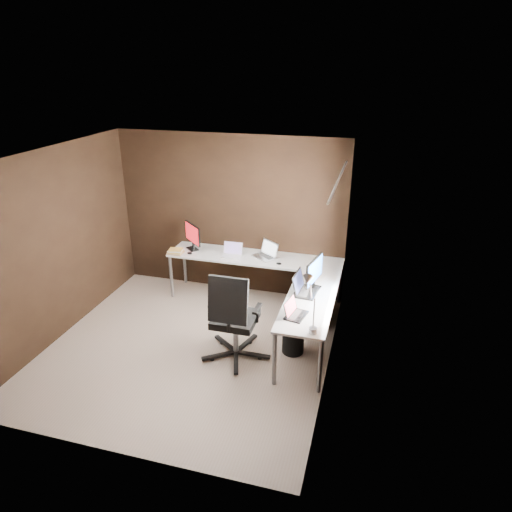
{
  "coord_description": "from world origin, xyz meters",
  "views": [
    {
      "loc": [
        2.18,
        -4.6,
        3.49
      ],
      "look_at": [
        0.65,
        0.95,
        0.99
      ],
      "focal_mm": 32.0,
      "sensor_mm": 36.0,
      "label": 1
    }
  ],
  "objects": [
    {
      "name": "laptop_silver",
      "position": [
        0.65,
        1.55,
        0.78
      ],
      "size": [
        0.43,
        0.41,
        0.24
      ],
      "rotation": [
        0.0,
        0.0,
        -0.64
      ],
      "color": "silver",
      "rests_on": "desk"
    },
    {
      "name": "office_chair",
      "position": [
        0.64,
        -0.03,
        0.35
      ],
      "size": [
        0.68,
        0.68,
        1.21
      ],
      "rotation": [
        0.0,
        0.0,
        -0.0
      ],
      "color": "black",
      "rests_on": "ground"
    },
    {
      "name": "laptop_black_big",
      "position": [
        1.38,
        0.57,
        0.79
      ],
      "size": [
        0.31,
        0.42,
        0.26
      ],
      "rotation": [
        0.0,
        0.0,
        1.49
      ],
      "color": "black",
      "rests_on": "desk"
    },
    {
      "name": "monitor_right",
      "position": [
        1.5,
        0.69,
        0.97
      ],
      "size": [
        0.17,
        0.51,
        0.43
      ],
      "rotation": [
        0.0,
        0.0,
        1.35
      ],
      "color": "black",
      "rests_on": "desk"
    },
    {
      "name": "desk_lamp",
      "position": [
        1.59,
        -0.28,
        1.15
      ],
      "size": [
        0.2,
        0.24,
        0.66
      ],
      "rotation": [
        0.0,
        0.0,
        0.24
      ],
      "color": "slate",
      "rests_on": "desk"
    },
    {
      "name": "desk",
      "position": [
        0.84,
        1.04,
        0.68
      ],
      "size": [
        2.65,
        2.25,
        0.73
      ],
      "color": "silver",
      "rests_on": "ground"
    },
    {
      "name": "book_stack",
      "position": [
        -0.73,
        1.3,
        0.76
      ],
      "size": [
        0.24,
        0.2,
        0.07
      ],
      "rotation": [
        0.0,
        0.0,
        0.08
      ],
      "color": "#A48358",
      "rests_on": "desk"
    },
    {
      "name": "wastebasket",
      "position": [
        1.33,
        0.28,
        0.16
      ],
      "size": [
        0.34,
        0.34,
        0.32
      ],
      "primitive_type": "cylinder",
      "rotation": [
        0.0,
        0.0,
        -0.24
      ],
      "color": "black",
      "rests_on": "ground"
    },
    {
      "name": "room",
      "position": [
        0.34,
        0.07,
        1.28
      ],
      "size": [
        3.6,
        3.6,
        2.5
      ],
      "color": "#A28E7E",
      "rests_on": "ground"
    },
    {
      "name": "laptop_white",
      "position": [
        0.14,
        1.45,
        0.77
      ],
      "size": [
        0.3,
        0.21,
        0.2
      ],
      "rotation": [
        0.0,
        0.0,
        0.02
      ],
      "color": "silver",
      "rests_on": "desk"
    },
    {
      "name": "mouse_left",
      "position": [
        -0.51,
        1.33,
        0.75
      ],
      "size": [
        0.1,
        0.08,
        0.03
      ],
      "primitive_type": "ellipsoid",
      "rotation": [
        0.0,
        0.0,
        0.25
      ],
      "color": "black",
      "rests_on": "desk"
    },
    {
      "name": "monitor_left",
      "position": [
        -0.54,
        1.54,
        0.96
      ],
      "size": [
        0.37,
        0.34,
        0.41
      ],
      "rotation": [
        0.0,
        0.0,
        -0.74
      ],
      "color": "black",
      "rests_on": "desk"
    },
    {
      "name": "laptop_black_small",
      "position": [
        1.38,
        -0.04,
        0.78
      ],
      "size": [
        0.27,
        0.34,
        0.2
      ],
      "rotation": [
        0.0,
        0.0,
        1.38
      ],
      "color": "black",
      "rests_on": "desk"
    },
    {
      "name": "drawer_pedestal",
      "position": [
        1.43,
        1.15,
        0.3
      ],
      "size": [
        0.42,
        0.5,
        0.6
      ],
      "primitive_type": "cube",
      "color": "silver",
      "rests_on": "ground"
    },
    {
      "name": "mouse_corner",
      "position": [
        0.89,
        1.31,
        0.75
      ],
      "size": [
        0.09,
        0.07,
        0.03
      ],
      "primitive_type": "ellipsoid",
      "rotation": [
        0.0,
        0.0,
        -0.17
      ],
      "color": "black",
      "rests_on": "desk"
    }
  ]
}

